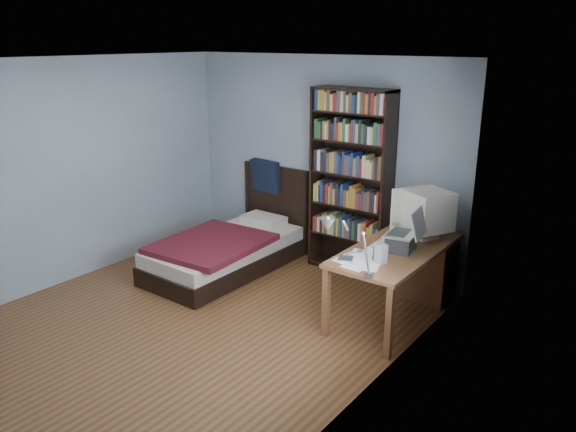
% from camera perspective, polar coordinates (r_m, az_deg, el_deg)
% --- Properties ---
extents(room, '(4.20, 4.24, 2.50)m').
position_cam_1_polar(room, '(5.30, -9.12, 1.79)').
color(room, '#583319').
rests_on(room, ground).
extents(desk, '(0.75, 1.60, 0.73)m').
position_cam_1_polar(desk, '(6.07, 12.71, -4.74)').
color(desk, brown).
rests_on(desk, floor).
extents(crt_monitor, '(0.60, 0.55, 0.50)m').
position_cam_1_polar(crt_monitor, '(5.84, 13.82, 0.53)').
color(crt_monitor, beige).
rests_on(crt_monitor, desk).
extents(laptop, '(0.40, 0.39, 0.43)m').
position_cam_1_polar(laptop, '(5.47, 11.58, -2.32)').
color(laptop, '#2D2D30').
rests_on(laptop, desk).
extents(desk_lamp, '(0.24, 0.53, 0.63)m').
position_cam_1_polar(desk_lamp, '(4.44, 4.75, -1.46)').
color(desk_lamp, '#99999E').
rests_on(desk_lamp, desk).
extents(keyboard, '(0.21, 0.47, 0.04)m').
position_cam_1_polar(keyboard, '(5.61, 9.93, -2.80)').
color(keyboard, beige).
rests_on(keyboard, desk).
extents(speaker, '(0.11, 0.11, 0.18)m').
position_cam_1_polar(speaker, '(5.15, 9.42, -3.80)').
color(speaker, '#98999B').
rests_on(speaker, desk).
extents(soda_can, '(0.06, 0.06, 0.12)m').
position_cam_1_polar(soda_can, '(5.82, 11.03, -1.69)').
color(soda_can, black).
rests_on(soda_can, desk).
extents(mouse, '(0.07, 0.12, 0.04)m').
position_cam_1_polar(mouse, '(5.80, 12.30, -2.24)').
color(mouse, silver).
rests_on(mouse, desk).
extents(phone_silver, '(0.06, 0.10, 0.02)m').
position_cam_1_polar(phone_silver, '(5.39, 7.35, -3.61)').
color(phone_silver, silver).
rests_on(phone_silver, desk).
extents(phone_grey, '(0.06, 0.10, 0.02)m').
position_cam_1_polar(phone_grey, '(5.33, 6.39, -3.83)').
color(phone_grey, '#98999B').
rests_on(phone_grey, desk).
extents(external_drive, '(0.16, 0.16, 0.03)m').
position_cam_1_polar(external_drive, '(5.18, 5.86, -4.42)').
color(external_drive, '#98999B').
rests_on(external_drive, desk).
extents(bookshelf, '(0.97, 0.30, 2.16)m').
position_cam_1_polar(bookshelf, '(6.53, 6.38, 3.38)').
color(bookshelf, black).
rests_on(bookshelf, floor).
extents(bed, '(1.12, 2.07, 1.16)m').
position_cam_1_polar(bed, '(6.84, -5.94, -3.19)').
color(bed, black).
rests_on(bed, floor).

